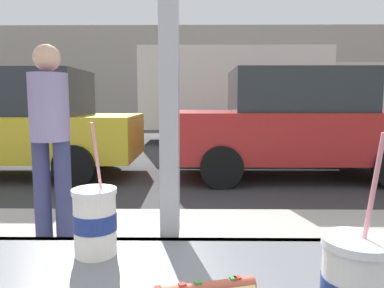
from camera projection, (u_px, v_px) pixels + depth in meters
The scene contains 8 objects.
ground_plane at pixel (193, 154), 9.01m from camera, with size 60.00×60.00×0.00m, color #38383A.
sidewalk_strip at pixel (186, 276), 2.65m from camera, with size 16.00×2.80×0.13m, color #B2ADA3.
building_facade_far at pixel (195, 75), 21.70m from camera, with size 28.00×1.20×5.47m, color #A89E8E.
soda_cup_right at pixel (95, 221), 0.88m from camera, with size 0.10×0.10×0.32m.
parked_car_yellow at pixel (14, 124), 6.36m from camera, with size 4.29×1.90×1.81m.
parked_car_red at pixel (293, 123), 6.31m from camera, with size 4.10×2.05×1.81m.
box_truck at pixel (256, 91), 11.48m from camera, with size 7.27×2.44×2.82m.
pedestrian at pixel (50, 130), 3.09m from camera, with size 0.32×0.32×1.63m.
Camera 1 is at (0.07, -0.92, 1.32)m, focal length 34.74 mm.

